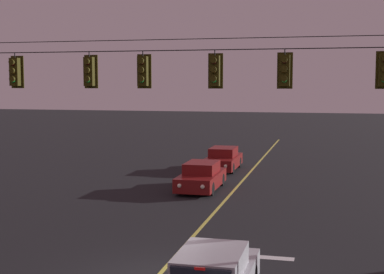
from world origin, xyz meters
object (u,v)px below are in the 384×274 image
(car_oncoming_lead, at_px, (201,177))
(car_oncoming_trailing, at_px, (223,159))
(traffic_light_rightmost, at_px, (285,70))
(traffic_light_right_inner, at_px, (215,71))
(traffic_light_leftmost, at_px, (15,72))
(traffic_light_centre, at_px, (143,71))
(traffic_light_left_inner, at_px, (89,71))

(car_oncoming_lead, height_order, car_oncoming_trailing, same)
(traffic_light_rightmost, relative_size, car_oncoming_lead, 0.28)
(traffic_light_right_inner, bearing_deg, car_oncoming_lead, 105.15)
(car_oncoming_lead, bearing_deg, traffic_light_rightmost, -63.63)
(traffic_light_rightmost, relative_size, car_oncoming_trailing, 0.28)
(traffic_light_leftmost, height_order, traffic_light_rightmost, same)
(traffic_light_centre, bearing_deg, car_oncoming_lead, 91.41)
(traffic_light_centre, height_order, traffic_light_right_inner, same)
(traffic_light_leftmost, relative_size, traffic_light_left_inner, 1.00)
(traffic_light_centre, relative_size, car_oncoming_lead, 0.28)
(car_oncoming_trailing, bearing_deg, car_oncoming_lead, -88.93)
(traffic_light_leftmost, bearing_deg, traffic_light_left_inner, 0.00)
(traffic_light_rightmost, distance_m, car_oncoming_lead, 11.97)
(traffic_light_right_inner, bearing_deg, traffic_light_centre, 180.00)
(traffic_light_leftmost, bearing_deg, traffic_light_centre, 0.00)
(traffic_light_centre, distance_m, car_oncoming_trailing, 17.14)
(car_oncoming_trailing, bearing_deg, traffic_light_left_inner, -95.32)
(traffic_light_left_inner, relative_size, car_oncoming_lead, 0.28)
(traffic_light_left_inner, xyz_separation_m, traffic_light_centre, (1.89, 0.00, 0.00))
(traffic_light_left_inner, height_order, car_oncoming_lead, traffic_light_left_inner)
(traffic_light_centre, xyz_separation_m, car_oncoming_trailing, (-0.36, 16.36, -5.09))
(traffic_light_leftmost, bearing_deg, car_oncoming_lead, 65.55)
(traffic_light_leftmost, relative_size, traffic_light_rightmost, 1.00)
(traffic_light_centre, bearing_deg, car_oncoming_trailing, 91.27)
(traffic_light_right_inner, relative_size, car_oncoming_lead, 0.28)
(traffic_light_centre, bearing_deg, traffic_light_rightmost, 0.00)
(traffic_light_rightmost, height_order, car_oncoming_trailing, traffic_light_rightmost)
(traffic_light_right_inner, xyz_separation_m, traffic_light_rightmost, (2.19, 0.00, 0.00))
(traffic_light_leftmost, bearing_deg, traffic_light_rightmost, 0.00)
(traffic_light_centre, height_order, traffic_light_rightmost, same)
(traffic_light_left_inner, xyz_separation_m, car_oncoming_lead, (1.65, 9.71, -5.09))
(traffic_light_left_inner, height_order, car_oncoming_trailing, traffic_light_left_inner)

